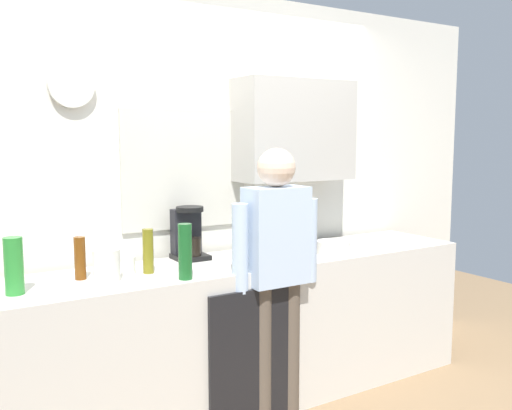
{
  "coord_description": "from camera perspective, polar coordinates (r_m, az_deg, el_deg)",
  "views": [
    {
      "loc": [
        -1.79,
        -2.65,
        1.67
      ],
      "look_at": [
        0.02,
        0.25,
        1.25
      ],
      "focal_mm": 39.76,
      "sensor_mm": 36.0,
      "label": 1
    }
  ],
  "objects": [
    {
      "name": "kitchen_counter",
      "position": [
        3.66,
        -0.69,
        -12.43
      ],
      "size": [
        3.09,
        0.64,
        0.91
      ],
      "primitive_type": "cube",
      "color": "beige",
      "rests_on": "ground_plane"
    },
    {
      "name": "dishwasher_panel",
      "position": [
        3.33,
        -0.27,
        -15.3
      ],
      "size": [
        0.56,
        0.02,
        0.81
      ],
      "primitive_type": "cube",
      "color": "black",
      "rests_on": "ground_plane"
    },
    {
      "name": "back_wall_assembly",
      "position": [
        3.84,
        -3.1,
        2.29
      ],
      "size": [
        4.69,
        0.42,
        2.6
      ],
      "color": "silver",
      "rests_on": "ground_plane"
    },
    {
      "name": "coffee_maker",
      "position": [
        3.56,
        -6.84,
        -3.05
      ],
      "size": [
        0.2,
        0.2,
        0.33
      ],
      "color": "black",
      "rests_on": "kitchen_counter"
    },
    {
      "name": "bottle_dark_sauce",
      "position": [
        3.53,
        0.56,
        -4.03
      ],
      "size": [
        0.06,
        0.06,
        0.18
      ],
      "primitive_type": "cylinder",
      "color": "black",
      "rests_on": "kitchen_counter"
    },
    {
      "name": "bottle_green_wine",
      "position": [
        3.05,
        -7.14,
        -4.67
      ],
      "size": [
        0.07,
        0.07,
        0.3
      ],
      "primitive_type": "cylinder",
      "color": "#195923",
      "rests_on": "kitchen_counter"
    },
    {
      "name": "bottle_olive_oil",
      "position": [
        3.22,
        -10.81,
        -4.58
      ],
      "size": [
        0.06,
        0.06,
        0.25
      ],
      "primitive_type": "cylinder",
      "color": "olive",
      "rests_on": "kitchen_counter"
    },
    {
      "name": "bottle_amber_beer",
      "position": [
        3.17,
        -17.29,
        -5.13
      ],
      "size": [
        0.06,
        0.06,
        0.23
      ],
      "primitive_type": "cylinder",
      "color": "brown",
      "rests_on": "kitchen_counter"
    },
    {
      "name": "bottle_clear_soda",
      "position": [
        2.98,
        -23.18,
        -5.65
      ],
      "size": [
        0.09,
        0.09,
        0.28
      ],
      "primitive_type": "cylinder",
      "color": "#2D8C33",
      "rests_on": "kitchen_counter"
    },
    {
      "name": "cup_white_mug",
      "position": [
        3.25,
        -12.75,
        -5.91
      ],
      "size": [
        0.08,
        0.08,
        0.1
      ],
      "primitive_type": "cylinder",
      "color": "white",
      "rests_on": "kitchen_counter"
    },
    {
      "name": "mixing_bowl",
      "position": [
        3.75,
        7.8,
        -4.21
      ],
      "size": [
        0.22,
        0.22,
        0.08
      ],
      "primitive_type": "cylinder",
      "color": "white",
      "rests_on": "kitchen_counter"
    },
    {
      "name": "potted_plant",
      "position": [
        3.36,
        -0.04,
        -3.84
      ],
      "size": [
        0.15,
        0.15,
        0.23
      ],
      "color": "#9E5638",
      "rests_on": "kitchen_counter"
    },
    {
      "name": "storage_canister",
      "position": [
        3.1,
        -14.81,
        -5.89
      ],
      "size": [
        0.14,
        0.14,
        0.17
      ],
      "primitive_type": "cylinder",
      "color": "silver",
      "rests_on": "kitchen_counter"
    },
    {
      "name": "person_at_sink",
      "position": [
        3.28,
        2.03,
        -5.71
      ],
      "size": [
        0.57,
        0.22,
        1.6
      ],
      "rotation": [
        0.0,
        0.0,
        -0.11
      ],
      "color": "brown",
      "rests_on": "ground_plane"
    }
  ]
}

